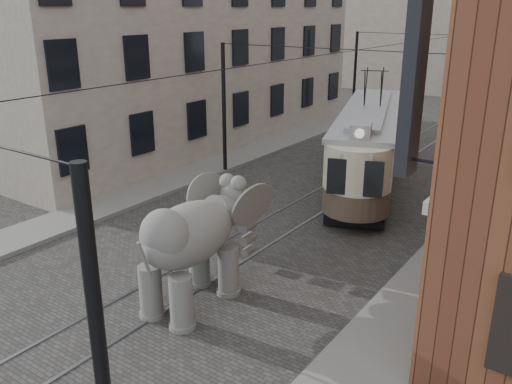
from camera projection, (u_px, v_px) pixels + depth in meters
The scene contains 8 objects.
ground at pixel (246, 243), 17.88m from camera, with size 120.00×120.00×0.00m, color #413F3C.
tram_rails at pixel (246, 243), 17.88m from camera, with size 1.54×80.00×0.02m, color slate, non-canonical shape.
sidewalk_right at pixel (424, 293), 14.61m from camera, with size 2.00×60.00×0.15m, color slate.
sidewalk_left at pixel (115, 203), 21.37m from camera, with size 2.00×60.00×0.15m, color slate.
stucco_building at pixel (192, 54), 29.95m from camera, with size 7.00×24.00×10.00m, color gray.
catenary at pixel (317, 128), 20.88m from camera, with size 11.00×30.20×6.00m, color black, non-canonical shape.
tram at pixel (371, 126), 23.75m from camera, with size 2.57×12.44×4.94m, color beige, non-canonical shape.
elephant at pixel (190, 251), 13.72m from camera, with size 2.80×5.08×3.11m, color slate, non-canonical shape.
Camera 1 is at (9.62, -13.21, 7.46)m, focal length 37.53 mm.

